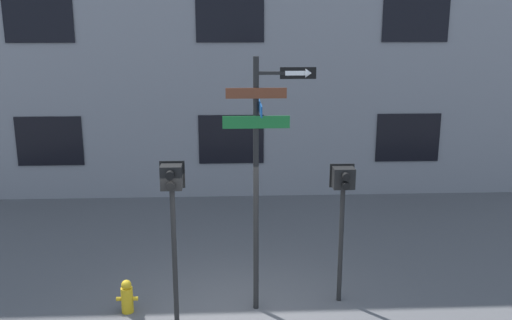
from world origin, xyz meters
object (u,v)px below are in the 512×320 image
at_px(street_sign_pole, 261,160).
at_px(pedestrian_signal_left, 172,201).
at_px(fire_hydrant, 127,297).
at_px(pedestrian_signal_right, 343,195).

relative_size(street_sign_pole, pedestrian_signal_left, 1.57).
xyz_separation_m(street_sign_pole, fire_hydrant, (-2.23, -0.02, -2.33)).
bearing_deg(street_sign_pole, pedestrian_signal_right, 8.67).
distance_m(pedestrian_signal_right, fire_hydrant, 3.98).
height_order(pedestrian_signal_right, fire_hydrant, pedestrian_signal_right).
bearing_deg(pedestrian_signal_right, fire_hydrant, -176.29).
relative_size(street_sign_pole, fire_hydrant, 7.30).
bearing_deg(pedestrian_signal_right, pedestrian_signal_left, -165.50).
distance_m(street_sign_pole, fire_hydrant, 3.22).
bearing_deg(fire_hydrant, pedestrian_signal_left, -28.93).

